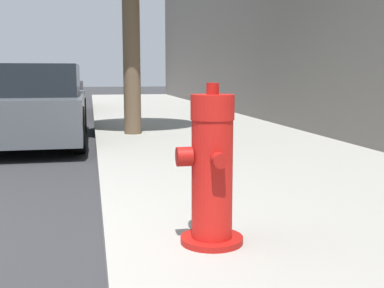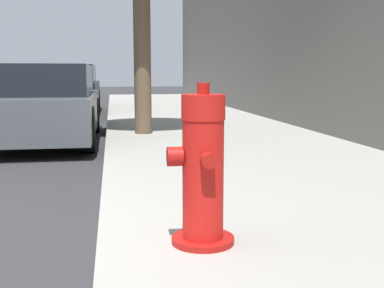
% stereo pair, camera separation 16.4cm
% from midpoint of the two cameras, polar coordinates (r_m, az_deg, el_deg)
% --- Properties ---
extents(sidewalk_slab, '(3.46, 40.00, 0.16)m').
position_cam_midpoint_polar(sidewalk_slab, '(3.44, 18.74, -9.67)').
color(sidewalk_slab, '#99968E').
rests_on(sidewalk_slab, ground_plane).
extents(fire_hydrant, '(0.38, 0.37, 0.91)m').
position_cam_midpoint_polar(fire_hydrant, '(2.70, 0.60, -3.32)').
color(fire_hydrant, '#A91511').
rests_on(fire_hydrant, sidewalk_slab).
extents(parked_car_near, '(1.83, 3.93, 1.26)m').
position_cam_midpoint_polar(parked_car_near, '(8.17, -19.55, 4.37)').
color(parked_car_near, '#4C5156').
rests_on(parked_car_near, ground_plane).
extents(parked_car_mid, '(1.83, 4.49, 1.36)m').
position_cam_midpoint_polar(parked_car_mid, '(13.76, -16.98, 6.07)').
color(parked_car_mid, black).
rests_on(parked_car_mid, ground_plane).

